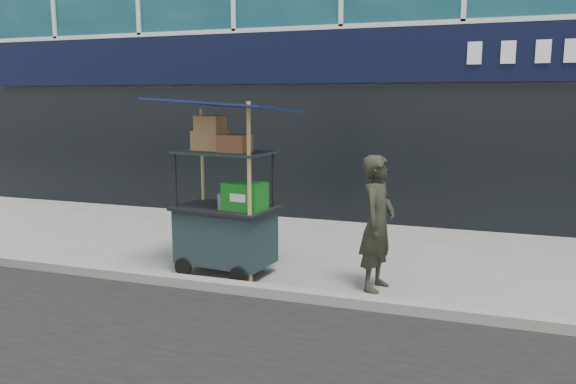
% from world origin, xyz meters
% --- Properties ---
extents(ground, '(80.00, 80.00, 0.00)m').
position_xyz_m(ground, '(0.00, 0.00, 0.00)').
color(ground, slate).
rests_on(ground, ground).
extents(curb, '(80.00, 0.18, 0.12)m').
position_xyz_m(curb, '(0.00, -0.20, 0.06)').
color(curb, gray).
rests_on(curb, ground).
extents(vendor_cart, '(1.76, 1.36, 2.20)m').
position_xyz_m(vendor_cart, '(-0.60, 0.44, 0.77)').
color(vendor_cart, black).
rests_on(vendor_cart, ground).
extents(vendor_man, '(0.47, 0.63, 1.56)m').
position_xyz_m(vendor_man, '(1.30, 0.46, 0.78)').
color(vendor_man, black).
rests_on(vendor_man, ground).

